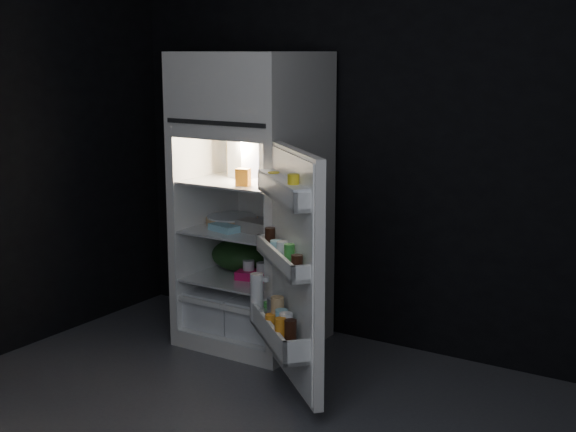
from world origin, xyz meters
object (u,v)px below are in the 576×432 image
Objects in this scene: fridge_door at (290,272)px; yogurt_tray at (257,275)px; egg_carton at (261,228)px; milk_jug at (243,158)px; refrigerator at (254,190)px.

yogurt_tray is (-0.58, 0.53, -0.23)m from fridge_door.
milk_jug is at bearing 159.14° from egg_carton.
fridge_door reaches higher than yogurt_tray.
yogurt_tray is at bearing -13.03° from milk_jug.
egg_carton is at bearing -45.98° from yogurt_tray.
refrigerator is 5.67× the size of egg_carton.
refrigerator is 0.52m from yogurt_tray.
fridge_door is 0.82m from yogurt_tray.
refrigerator is 0.27m from egg_carton.
fridge_door is at bearing -57.27° from yogurt_tray.
milk_jug is 0.45m from egg_carton.
refrigerator is 1.46× the size of fridge_door.
refrigerator reaches higher than fridge_door.
fridge_door is 1.06m from milk_jug.
yogurt_tray is at bearing 137.49° from fridge_door.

